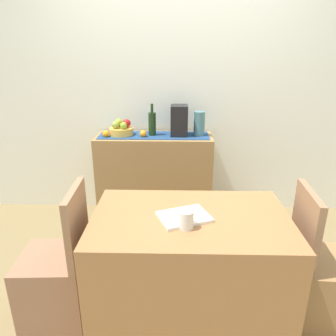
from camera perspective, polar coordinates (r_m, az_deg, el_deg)
ground_plane at (r=2.66m, az=1.44°, el=-18.36°), size 6.40×6.40×0.02m
room_wall_rear at (r=3.27m, az=1.67°, el=15.01°), size 6.40×0.06×2.70m
sideboard_console at (r=3.24m, az=-2.39°, el=-1.72°), size 1.12×0.42×0.88m
table_runner at (r=3.10m, az=-2.51°, el=5.85°), size 1.05×0.32×0.01m
fruit_bowl at (r=3.13m, az=-8.33°, el=6.49°), size 0.23×0.23×0.07m
apple_center at (r=3.06m, az=-7.94°, el=7.50°), size 0.07×0.07×0.07m
apple_left at (r=3.13m, az=-7.40°, el=7.93°), size 0.08×0.08×0.08m
apple_right at (r=3.09m, az=-9.38°, el=7.59°), size 0.07×0.07×0.07m
apple_rear at (r=3.16m, az=-8.82°, el=7.99°), size 0.08×0.08×0.08m
wine_bottle at (r=3.08m, az=-2.84°, el=7.93°), size 0.07×0.07×0.31m
coffee_maker at (r=3.06m, az=1.99°, el=8.42°), size 0.16×0.18×0.29m
ceramic_vase at (r=3.08m, az=5.59°, el=7.84°), size 0.10×0.10×0.23m
orange_loose_near_bowl at (r=3.04m, az=-4.44°, el=6.10°), size 0.07×0.07×0.07m
orange_loose_end at (r=3.08m, az=-11.03°, el=5.98°), size 0.07×0.07×0.07m
dining_table at (r=2.09m, az=3.80°, el=-17.51°), size 1.16×0.73×0.74m
open_book at (r=1.86m, az=2.91°, el=-8.68°), size 0.34×0.30×0.02m
coffee_cup at (r=1.75m, az=3.26°, el=-9.14°), size 0.08×0.08×0.10m
chair_near_window at (r=2.28m, az=-19.13°, el=-18.38°), size 0.42×0.42×0.90m
chair_by_corner at (r=2.35m, az=25.88°, el=-18.19°), size 0.43×0.43×0.90m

